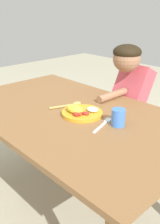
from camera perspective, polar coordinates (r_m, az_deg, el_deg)
ground_plane at (r=1.80m, az=-2.03°, el=-20.21°), size 8.00×8.00×0.00m
dining_table at (r=1.45m, az=-2.36°, el=-2.54°), size 1.39×0.83×0.68m
plate at (r=1.36m, az=0.25°, el=-0.01°), size 0.22×0.22×0.06m
fork at (r=1.27m, az=5.33°, el=-2.57°), size 0.08×0.21×0.01m
spoon at (r=1.48m, az=-2.03°, el=1.62°), size 0.09×0.19×0.02m
drinking_cup at (r=1.25m, az=8.44°, el=-1.19°), size 0.07×0.07×0.08m
person at (r=1.81m, az=11.15°, el=0.88°), size 0.21×0.45×1.00m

